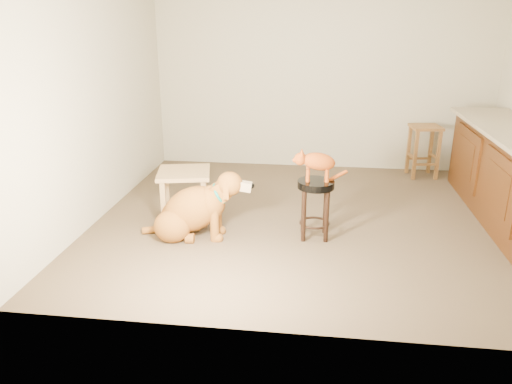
# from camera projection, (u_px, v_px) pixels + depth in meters

# --- Properties ---
(floor) EXTENTS (4.50, 4.00, 0.01)m
(floor) POSITION_uv_depth(u_px,v_px,m) (317.00, 220.00, 5.16)
(floor) COLOR brown
(floor) RESTS_ON ground
(room_shell) EXTENTS (4.54, 4.04, 2.62)m
(room_shell) POSITION_uv_depth(u_px,v_px,m) (324.00, 52.00, 4.60)
(room_shell) COLOR #BAB396
(room_shell) RESTS_ON ground
(cabinet_run) EXTENTS (0.70, 2.56, 0.94)m
(cabinet_run) POSITION_uv_depth(u_px,v_px,m) (512.00, 178.00, 5.06)
(cabinet_run) COLOR #4D280D
(cabinet_run) RESTS_ON ground
(padded_stool) EXTENTS (0.34, 0.34, 0.56)m
(padded_stool) POSITION_uv_depth(u_px,v_px,m) (315.00, 197.00, 4.64)
(padded_stool) COLOR black
(padded_stool) RESTS_ON ground
(wood_stool) EXTENTS (0.41, 0.41, 0.67)m
(wood_stool) POSITION_uv_depth(u_px,v_px,m) (423.00, 150.00, 6.47)
(wood_stool) COLOR brown
(wood_stool) RESTS_ON ground
(side_table) EXTENTS (0.61, 0.61, 0.53)m
(side_table) POSITION_uv_depth(u_px,v_px,m) (185.00, 188.00, 5.03)
(side_table) COLOR olive
(side_table) RESTS_ON ground
(golden_retriever) EXTENTS (1.10, 0.55, 0.70)m
(golden_retriever) POSITION_uv_depth(u_px,v_px,m) (193.00, 211.00, 4.70)
(golden_retriever) COLOR brown
(golden_retriever) RESTS_ON ground
(tabby_kitten) EXTENTS (0.52, 0.21, 0.33)m
(tabby_kitten) POSITION_uv_depth(u_px,v_px,m) (316.00, 162.00, 4.52)
(tabby_kitten) COLOR #913A0E
(tabby_kitten) RESTS_ON padded_stool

